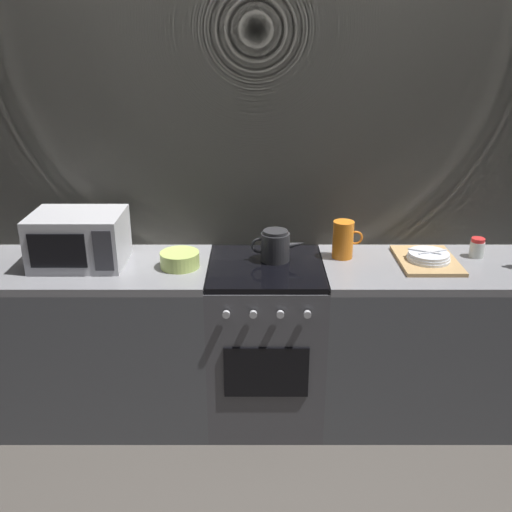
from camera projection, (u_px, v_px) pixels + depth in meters
name	position (u px, v px, depth m)	size (l,w,h in m)	color
ground_plane	(265.00, 410.00, 3.27)	(8.00, 8.00, 0.00)	#47423D
back_wall	(265.00, 192.00, 3.13)	(3.60, 0.05, 2.40)	#B2AD9E
counter_left	(100.00, 341.00, 3.11)	(1.20, 0.60, 0.90)	#515459
stove_unit	(265.00, 341.00, 3.10)	(0.60, 0.63, 0.90)	#4C4C51
counter_right	(430.00, 341.00, 3.11)	(1.20, 0.60, 0.90)	#515459
microwave	(79.00, 239.00, 2.91)	(0.46, 0.35, 0.27)	#B2B2B7
kettle	(275.00, 246.00, 2.97)	(0.28, 0.15, 0.17)	#262628
mixing_bowl	(180.00, 260.00, 2.90)	(0.20, 0.20, 0.08)	#B7D166
pitcher	(343.00, 240.00, 3.00)	(0.16, 0.11, 0.20)	orange
dish_pile	(427.00, 259.00, 2.96)	(0.30, 0.40, 0.07)	tan
spice_jar	(477.00, 248.00, 3.03)	(0.08, 0.08, 0.10)	silver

